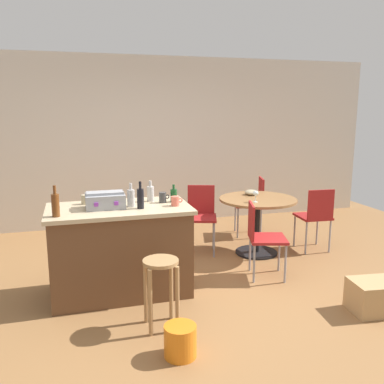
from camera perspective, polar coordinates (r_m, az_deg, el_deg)
ground_plane at (r=4.49m, az=-0.53°, el=-13.22°), size 8.80×8.80×0.00m
back_wall at (r=6.81m, az=-6.80°, el=6.90°), size 8.00×0.10×2.70m
kitchen_island at (r=4.32m, az=-9.83°, el=-7.87°), size 1.42×0.78×0.91m
wooden_stool at (r=3.62m, az=-4.31°, el=-11.89°), size 0.31×0.31×0.62m
dining_table at (r=5.43m, az=9.03°, el=-2.66°), size 0.99×0.99×0.74m
folding_chair_near at (r=4.70m, az=9.56°, el=-5.78°), size 0.50×0.50×0.85m
folding_chair_far at (r=5.71m, az=16.66°, el=-2.95°), size 0.43×0.43×0.86m
folding_chair_left at (r=6.26m, az=8.39°, el=-1.27°), size 0.49×0.49×0.87m
folding_chair_right at (r=5.46m, az=1.24°, el=-2.93°), size 0.50×0.50×0.88m
toolbox at (r=4.16m, az=-11.87°, el=-1.13°), size 0.38×0.27×0.16m
bottle_0 at (r=3.93m, az=-18.30°, el=-1.67°), size 0.07×0.07×0.29m
bottle_1 at (r=4.18m, az=-8.41°, el=-0.76°), size 0.08×0.08×0.24m
bottle_2 at (r=4.35m, az=-2.54°, el=-0.43°), size 0.07×0.07×0.19m
bottle_3 at (r=4.39m, az=-5.75°, el=-0.19°), size 0.08×0.08×0.22m
bottle_4 at (r=4.08m, az=-7.13°, el=-0.82°), size 0.07×0.07×0.27m
cup_0 at (r=4.17m, az=-2.30°, el=-1.26°), size 0.12×0.08×0.10m
cup_1 at (r=4.38m, az=-14.53°, el=-1.00°), size 0.11×0.07×0.10m
cup_2 at (r=4.32m, az=-4.04°, el=-0.75°), size 0.11×0.07×0.11m
wine_glass at (r=5.15m, az=8.76°, el=-0.22°), size 0.07×0.07×0.14m
serving_bowl at (r=5.58m, az=8.16°, el=-0.04°), size 0.18×0.18×0.07m
cardboard_box at (r=4.34m, az=23.82°, el=-13.03°), size 0.47×0.39×0.30m
plastic_bucket at (r=3.37m, az=-1.63°, el=-19.83°), size 0.25×0.25×0.25m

